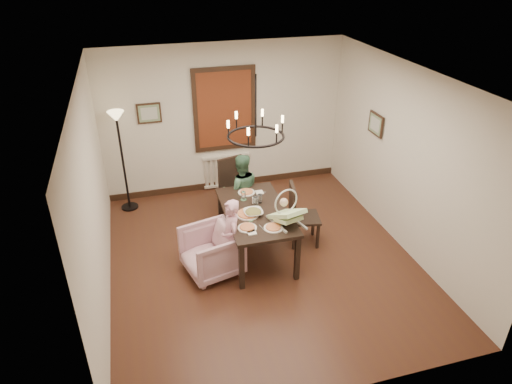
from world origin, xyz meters
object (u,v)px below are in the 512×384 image
chair_far (236,189)px  seated_man (241,196)px  armchair (212,252)px  drinking_glass (256,201)px  chair_right (305,214)px  dining_table (256,215)px  elderly_woman (231,243)px  baby_bouncer (287,213)px  floor_lamp (123,163)px

chair_far → seated_man: bearing=-103.2°
armchair → drinking_glass: size_ratio=4.95×
chair_right → dining_table: bearing=105.6°
armchair → elderly_woman: (0.28, -0.06, 0.14)m
elderly_woman → drinking_glass: 0.77m
chair_right → baby_bouncer: 0.86m
drinking_glass → elderly_woman: bearing=-136.7°
drinking_glass → chair_far: bearing=93.2°
chair_far → baby_bouncer: 1.73m
elderly_woman → drinking_glass: size_ratio=6.23×
chair_right → drinking_glass: 0.85m
chair_right → floor_lamp: (-2.68, 1.89, 0.38)m
armchair → baby_bouncer: (1.06, -0.20, 0.60)m
chair_far → armchair: chair_far is taller
chair_far → baby_bouncer: size_ratio=1.92×
elderly_woman → floor_lamp: (-1.40, 2.29, 0.41)m
dining_table → baby_bouncer: bearing=-55.2°
chair_far → elderly_woman: size_ratio=1.08×
chair_right → seated_man: (-0.83, 0.81, 0.02)m
dining_table → armchair: dining_table is taller
chair_right → baby_bouncer: baby_bouncer is taller
drinking_glass → chair_right: bearing=-4.7°
chair_right → seated_man: bearing=56.6°
chair_right → drinking_glass: chair_right is taller
seated_man → drinking_glass: 0.81m
seated_man → chair_far: bearing=-84.3°
elderly_woman → floor_lamp: size_ratio=0.54×
floor_lamp → elderly_woman: bearing=-58.7°
baby_bouncer → chair_far: bearing=85.8°
baby_bouncer → floor_lamp: size_ratio=0.31×
seated_man → chair_right: bearing=139.1°
armchair → seated_man: 1.38m
armchair → baby_bouncer: 1.24m
elderly_woman → dining_table: bearing=125.3°
baby_bouncer → drinking_glass: bearing=99.0°
dining_table → floor_lamp: size_ratio=0.92×
armchair → seated_man: seated_man is taller
elderly_woman → armchair: bearing=-102.8°
armchair → elderly_woman: size_ratio=0.79×
dining_table → drinking_glass: 0.21m
chair_far → armchair: 1.63m
dining_table → seated_man: size_ratio=1.55×
drinking_glass → floor_lamp: (-1.89, 1.82, 0.05)m
dining_table → elderly_woman: 0.60m
seated_man → dining_table: bearing=94.0°
seated_man → drinking_glass: seated_man is taller
dining_table → drinking_glass: size_ratio=10.61×
elderly_woman → chair_far: bearing=162.9°
drinking_glass → seated_man: bearing=93.6°
baby_bouncer → floor_lamp: bearing=116.0°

